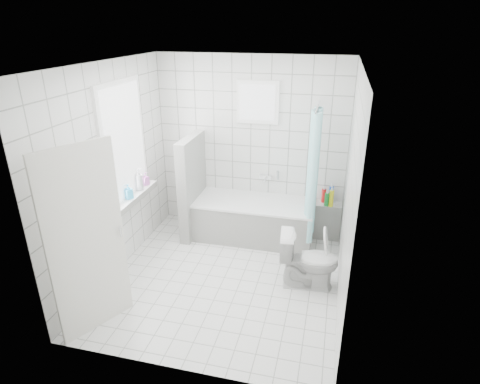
# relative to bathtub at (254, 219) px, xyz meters

# --- Properties ---
(ground) EXTENTS (3.00, 3.00, 0.00)m
(ground) POSITION_rel_bathtub_xyz_m (-0.14, -1.13, -0.29)
(ground) COLOR white
(ground) RESTS_ON ground
(ceiling) EXTENTS (3.00, 3.00, 0.00)m
(ceiling) POSITION_rel_bathtub_xyz_m (-0.14, -1.13, 2.31)
(ceiling) COLOR white
(ceiling) RESTS_ON ground
(wall_back) EXTENTS (2.80, 0.02, 2.60)m
(wall_back) POSITION_rel_bathtub_xyz_m (-0.14, 0.37, 1.01)
(wall_back) COLOR white
(wall_back) RESTS_ON ground
(wall_front) EXTENTS (2.80, 0.02, 2.60)m
(wall_front) POSITION_rel_bathtub_xyz_m (-0.14, -2.62, 1.01)
(wall_front) COLOR white
(wall_front) RESTS_ON ground
(wall_left) EXTENTS (0.02, 3.00, 2.60)m
(wall_left) POSITION_rel_bathtub_xyz_m (-1.54, -1.13, 1.01)
(wall_left) COLOR white
(wall_left) RESTS_ON ground
(wall_right) EXTENTS (0.02, 3.00, 2.60)m
(wall_right) POSITION_rel_bathtub_xyz_m (1.26, -1.13, 1.01)
(wall_right) COLOR white
(wall_right) RESTS_ON ground
(window_left) EXTENTS (0.01, 0.90, 1.40)m
(window_left) POSITION_rel_bathtub_xyz_m (-1.50, -0.83, 1.31)
(window_left) COLOR white
(window_left) RESTS_ON wall_left
(window_back) EXTENTS (0.50, 0.01, 0.50)m
(window_back) POSITION_rel_bathtub_xyz_m (-0.04, 0.33, 1.66)
(window_back) COLOR white
(window_back) RESTS_ON wall_back
(window_sill) EXTENTS (0.18, 1.02, 0.08)m
(window_sill) POSITION_rel_bathtub_xyz_m (-1.45, -0.83, 0.57)
(window_sill) COLOR white
(window_sill) RESTS_ON wall_left
(door) EXTENTS (0.40, 0.73, 2.00)m
(door) POSITION_rel_bathtub_xyz_m (-1.21, -2.25, 0.71)
(door) COLOR silver
(door) RESTS_ON ground
(bathtub) EXTENTS (1.73, 0.77, 0.58)m
(bathtub) POSITION_rel_bathtub_xyz_m (0.00, 0.00, 0.00)
(bathtub) COLOR white
(bathtub) RESTS_ON ground
(partition_wall) EXTENTS (0.15, 0.85, 1.50)m
(partition_wall) POSITION_rel_bathtub_xyz_m (-0.93, -0.05, 0.46)
(partition_wall) COLOR white
(partition_wall) RESTS_ON ground
(tiled_ledge) EXTENTS (0.40, 0.24, 0.55)m
(tiled_ledge) POSITION_rel_bathtub_xyz_m (1.05, 0.25, -0.02)
(tiled_ledge) COLOR white
(tiled_ledge) RESTS_ON ground
(toilet) EXTENTS (0.73, 0.46, 0.71)m
(toilet) POSITION_rel_bathtub_xyz_m (0.89, -1.03, 0.07)
(toilet) COLOR white
(toilet) RESTS_ON ground
(curtain_rod) EXTENTS (0.02, 0.80, 0.02)m
(curtain_rod) POSITION_rel_bathtub_xyz_m (0.81, -0.03, 1.71)
(curtain_rod) COLOR silver
(curtain_rod) RESTS_ON wall_back
(shower_curtain) EXTENTS (0.14, 0.48, 1.78)m
(shower_curtain) POSITION_rel_bathtub_xyz_m (0.81, -0.16, 0.81)
(shower_curtain) COLOR #48D2D5
(shower_curtain) RESTS_ON curtain_rod
(tub_faucet) EXTENTS (0.18, 0.06, 0.06)m
(tub_faucet) POSITION_rel_bathtub_xyz_m (0.10, 0.33, 0.56)
(tub_faucet) COLOR silver
(tub_faucet) RESTS_ON wall_back
(sill_bottles) EXTENTS (0.15, 0.60, 0.30)m
(sill_bottles) POSITION_rel_bathtub_xyz_m (-1.44, -0.72, 0.74)
(sill_bottles) COLOR silver
(sill_bottles) RESTS_ON window_sill
(ledge_bottles) EXTENTS (0.18, 0.19, 0.25)m
(ledge_bottles) POSITION_rel_bathtub_xyz_m (1.04, 0.23, 0.37)
(ledge_bottles) COLOR blue
(ledge_bottles) RESTS_ON tiled_ledge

